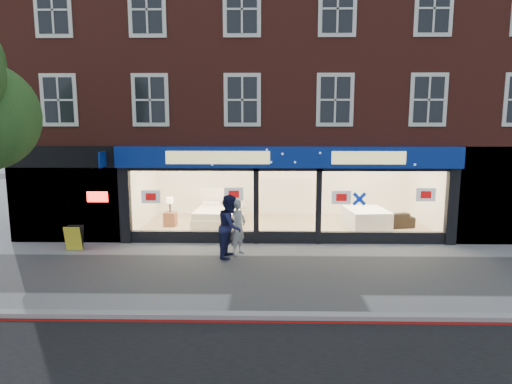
{
  "coord_description": "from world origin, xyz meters",
  "views": [
    {
      "loc": [
        -0.78,
        -12.06,
        4.22
      ],
      "look_at": [
        -1.05,
        2.5,
        1.85
      ],
      "focal_mm": 32.0,
      "sensor_mm": 36.0,
      "label": 1
    }
  ],
  "objects_px": {
    "display_bed": "(219,215)",
    "mattress_stack": "(366,218)",
    "a_board": "(74,238)",
    "pedestrian_grey": "(238,227)",
    "pedestrian_blue": "(230,226)",
    "sofa": "(386,220)"
  },
  "relations": [
    {
      "from": "display_bed",
      "to": "pedestrian_grey",
      "type": "xyz_separation_m",
      "value": [
        0.97,
        -3.72,
        0.42
      ]
    },
    {
      "from": "sofa",
      "to": "pedestrian_blue",
      "type": "height_order",
      "value": "pedestrian_blue"
    },
    {
      "from": "sofa",
      "to": "pedestrian_blue",
      "type": "xyz_separation_m",
      "value": [
        -5.69,
        -3.57,
        0.57
      ]
    },
    {
      "from": "pedestrian_grey",
      "to": "pedestrian_blue",
      "type": "relative_size",
      "value": 0.9
    },
    {
      "from": "a_board",
      "to": "mattress_stack",
      "type": "bearing_deg",
      "value": 16.18
    },
    {
      "from": "a_board",
      "to": "sofa",
      "type": "bearing_deg",
      "value": 15.47
    },
    {
      "from": "mattress_stack",
      "to": "a_board",
      "type": "distance_m",
      "value": 10.4
    },
    {
      "from": "display_bed",
      "to": "pedestrian_grey",
      "type": "distance_m",
      "value": 3.86
    },
    {
      "from": "pedestrian_grey",
      "to": "pedestrian_blue",
      "type": "distance_m",
      "value": 0.37
    },
    {
      "from": "a_board",
      "to": "pedestrian_grey",
      "type": "height_order",
      "value": "pedestrian_grey"
    },
    {
      "from": "a_board",
      "to": "pedestrian_blue",
      "type": "bearing_deg",
      "value": -6.82
    },
    {
      "from": "sofa",
      "to": "pedestrian_grey",
      "type": "distance_m",
      "value": 6.39
    },
    {
      "from": "pedestrian_grey",
      "to": "display_bed",
      "type": "bearing_deg",
      "value": 42.22
    },
    {
      "from": "sofa",
      "to": "display_bed",
      "type": "bearing_deg",
      "value": -14.39
    },
    {
      "from": "a_board",
      "to": "pedestrian_grey",
      "type": "distance_m",
      "value": 5.35
    },
    {
      "from": "display_bed",
      "to": "pedestrian_grey",
      "type": "height_order",
      "value": "pedestrian_grey"
    },
    {
      "from": "pedestrian_blue",
      "to": "pedestrian_grey",
      "type": "bearing_deg",
      "value": -29.07
    },
    {
      "from": "mattress_stack",
      "to": "pedestrian_blue",
      "type": "xyz_separation_m",
      "value": [
        -4.92,
        -3.49,
        0.51
      ]
    },
    {
      "from": "display_bed",
      "to": "sofa",
      "type": "bearing_deg",
      "value": 0.34
    },
    {
      "from": "a_board",
      "to": "pedestrian_grey",
      "type": "xyz_separation_m",
      "value": [
        5.32,
        -0.34,
        0.47
      ]
    },
    {
      "from": "display_bed",
      "to": "pedestrian_grey",
      "type": "relative_size",
      "value": 1.34
    },
    {
      "from": "display_bed",
      "to": "mattress_stack",
      "type": "relative_size",
      "value": 1.2
    }
  ]
}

